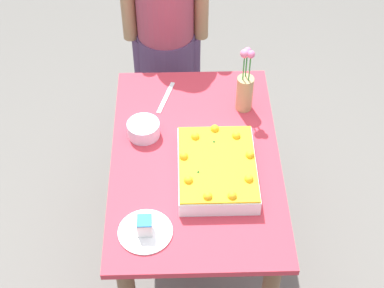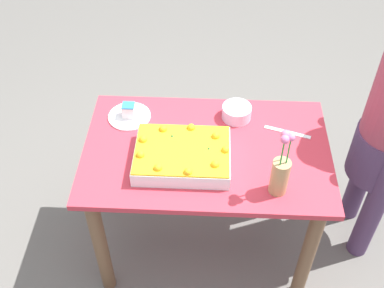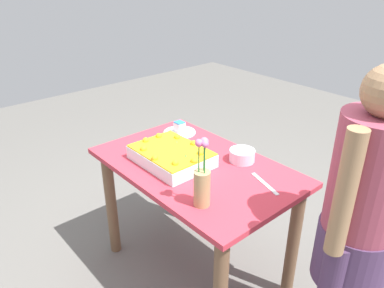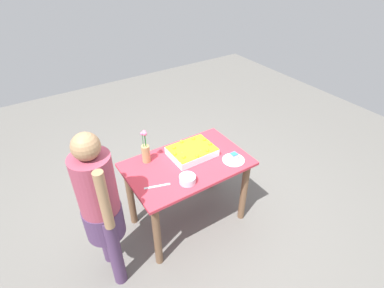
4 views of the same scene
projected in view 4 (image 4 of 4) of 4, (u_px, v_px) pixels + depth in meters
The scene contains 8 objects.
ground_plane at pixel (188, 219), 3.27m from camera, with size 8.00×8.00×0.00m, color #615F5A.
dining_table at pixel (187, 176), 2.91m from camera, with size 1.16×0.73×0.78m.
sheet_cake at pixel (192, 151), 2.91m from camera, with size 0.43×0.32×0.10m.
serving_plate_with_slice at pixel (234, 159), 2.85m from camera, with size 0.21×0.21×0.08m.
cake_knife at pixel (157, 186), 2.56m from camera, with size 0.23×0.02×0.00m, color silver.
flower_vase at pixel (146, 151), 2.78m from camera, with size 0.08×0.08×0.34m.
fruit_bowl at pixel (187, 179), 2.58m from camera, with size 0.14×0.14×0.07m, color silver.
person_standing at pixel (100, 203), 2.30m from camera, with size 0.31×0.45×1.49m.
Camera 4 is at (1.17, 1.87, 2.55)m, focal length 28.00 mm.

